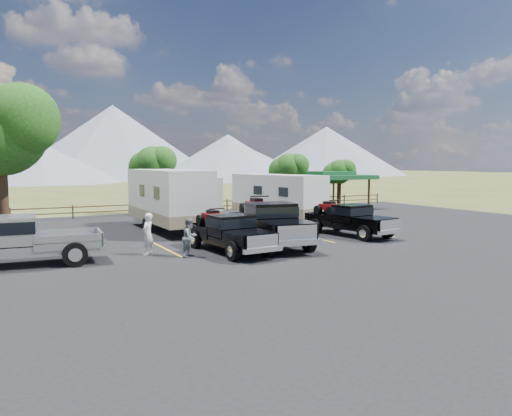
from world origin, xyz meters
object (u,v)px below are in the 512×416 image
trailer_left (168,199)px  person_b (190,237)px  rig_center (269,222)px  rig_left (228,232)px  pickup_silver (17,240)px  rig_right (349,219)px  trailer_center (194,199)px  trailer_right (278,197)px  pavilion (328,176)px  person_a (148,234)px

trailer_left → person_b: size_ratio=6.12×
person_b → rig_center: bearing=-21.0°
rig_left → rig_center: bearing=14.1°
pickup_silver → rig_right: bearing=96.1°
trailer_center → person_b: 11.80m
trailer_center → pickup_silver: trailer_center is taller
trailer_right → rig_right: bearing=-101.3°
rig_left → rig_right: rig_right is taller
pavilion → trailer_right: (-8.83, -6.42, -1.10)m
rig_center → person_b: bearing=-156.6°
pickup_silver → person_a: (5.11, -0.05, -0.10)m
rig_left → trailer_left: trailer_left is taller
pavilion → trailer_right: 10.97m
rig_center → pickup_silver: size_ratio=1.08×
trailer_right → pickup_silver: (-16.38, -8.08, -0.64)m
pavilion → person_b: size_ratio=3.72×
rig_left → trailer_center: 10.93m
rig_left → rig_center: (2.54, 0.84, 0.20)m
pavilion → rig_center: (-14.20, -14.72, -1.64)m
rig_center → trailer_center: size_ratio=0.80×
rig_left → trailer_right: bearing=45.0°
trailer_center → pickup_silver: 14.53m
trailer_right → pickup_silver: bearing=-165.3°
pavilion → person_a: size_ratio=3.41×
rig_right → trailer_right: size_ratio=0.64×
rig_right → person_b: size_ratio=3.52×
pickup_silver → person_b: pickup_silver is taller
trailer_center → trailer_right: trailer_right is taller
pavilion → person_a: (-20.11, -14.55, -1.84)m
rig_right → trailer_right: (-0.03, 7.62, 0.74)m
rig_left → person_a: size_ratio=3.15×
trailer_right → person_a: trailer_right is taller
trailer_left → person_b: trailer_left is taller
trailer_right → person_a: size_ratio=5.00×
person_a → person_b: (1.45, -1.32, -0.08)m
pavilion → trailer_left: trailer_left is taller
person_a → person_b: person_a is taller
rig_center → trailer_left: (-2.73, 7.11, 0.75)m
rig_right → person_a: rig_right is taller
trailer_right → person_a: 13.92m
person_a → pavilion: bearing=171.4°
trailer_left → person_a: trailer_left is taller
person_a → rig_right: bearing=138.0°
rig_left → pickup_silver: size_ratio=0.87×
person_b → trailer_right: bearing=8.5°
pickup_silver → trailer_center: bearing=135.7°
pickup_silver → person_b: (6.55, -1.37, -0.17)m
person_b → person_a: bearing=102.3°
trailer_right → person_b: 13.66m
rig_left → trailer_center: trailer_center is taller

